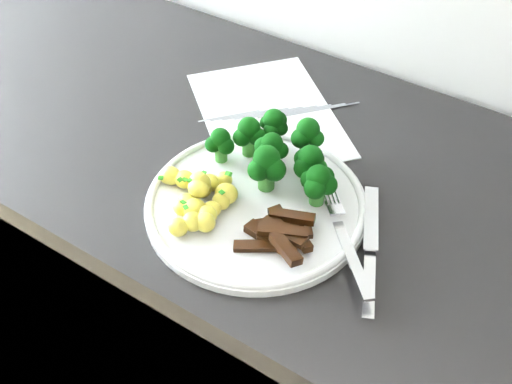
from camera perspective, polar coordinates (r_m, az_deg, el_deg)
The scene contains 8 objects.
counter at distance 1.25m, azimuth 5.09°, elevation -14.15°, with size 2.33×0.58×0.87m.
recipe_paper at distance 1.03m, azimuth 1.05°, elevation 7.02°, with size 0.35×0.34×0.00m.
plate at distance 0.86m, azimuth -0.00°, elevation -1.02°, with size 0.30×0.30×0.02m.
broccoli at distance 0.88m, azimuth 2.20°, elevation 3.63°, with size 0.20×0.13×0.07m.
potatoes at distance 0.85m, azimuth -5.19°, elevation -0.36°, with size 0.12×0.13×0.04m.
beef_strips at distance 0.81m, azimuth 2.30°, elevation -3.64°, with size 0.10×0.10×0.03m.
fork at distance 0.81m, azimuth 8.07°, elevation -4.33°, with size 0.15×0.16×0.02m.
knife at distance 0.80m, azimuth 10.13°, elevation -6.37°, with size 0.11×0.20×0.02m.
Camera 1 is at (0.26, 1.08, 1.49)m, focal length 44.67 mm.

